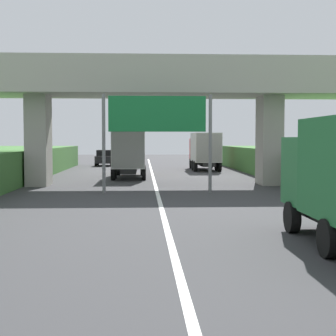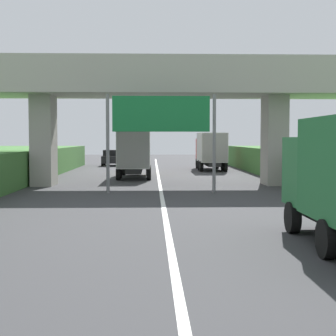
% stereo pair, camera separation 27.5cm
% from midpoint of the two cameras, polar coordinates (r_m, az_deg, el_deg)
% --- Properties ---
extents(lane_centre_stripe, '(0.20, 98.73, 0.01)m').
position_cam_midpoint_polar(lane_centre_stripe, '(24.94, -1.34, -3.40)').
color(lane_centre_stripe, white).
rests_on(lane_centre_stripe, ground).
extents(overpass_bridge, '(40.00, 4.80, 7.78)m').
position_cam_midpoint_polar(overpass_bridge, '(32.26, -1.69, 8.54)').
color(overpass_bridge, '#ADA89E').
rests_on(overpass_bridge, ground).
extents(overhead_highway_sign, '(5.88, 0.18, 5.28)m').
position_cam_midpoint_polar(overhead_highway_sign, '(27.46, -1.49, 5.33)').
color(overhead_highway_sign, slate).
rests_on(overhead_highway_sign, ground).
extents(truck_red, '(2.44, 7.30, 3.44)m').
position_cam_midpoint_polar(truck_red, '(47.74, 3.91, 2.08)').
color(truck_red, black).
rests_on(truck_red, ground).
extents(truck_yellow, '(2.44, 7.30, 3.44)m').
position_cam_midpoint_polar(truck_yellow, '(38.28, -4.53, 1.80)').
color(truck_yellow, black).
rests_on(truck_yellow, ground).
extents(car_black, '(1.86, 4.10, 1.72)m').
position_cam_midpoint_polar(car_black, '(55.98, -7.22, 1.13)').
color(car_black, black).
rests_on(car_black, ground).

